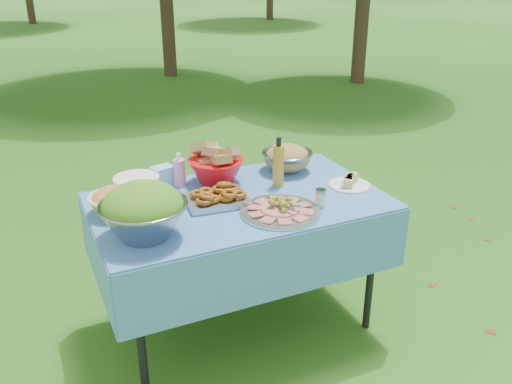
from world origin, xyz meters
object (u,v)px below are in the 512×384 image
(bread_bowl, at_px, (216,165))
(oil_bottle, at_px, (278,162))
(salad_bowl, at_px, (143,211))
(pasta_bowl_steel, at_px, (287,157))
(picnic_table, at_px, (240,264))
(plate_stack, at_px, (137,186))
(charcuterie_platter, at_px, (281,205))

(bread_bowl, xyz_separation_m, oil_bottle, (0.28, -0.18, 0.03))
(bread_bowl, bearing_deg, salad_bowl, -137.97)
(pasta_bowl_steel, bearing_deg, oil_bottle, -129.23)
(picnic_table, distance_m, pasta_bowl_steel, 0.67)
(picnic_table, height_order, pasta_bowl_steel, pasta_bowl_steel)
(picnic_table, bearing_deg, bread_bowl, 94.19)
(bread_bowl, relative_size, oil_bottle, 1.12)
(picnic_table, height_order, plate_stack, plate_stack)
(plate_stack, height_order, pasta_bowl_steel, pasta_bowl_steel)
(plate_stack, bearing_deg, pasta_bowl_steel, -1.01)
(plate_stack, xyz_separation_m, bread_bowl, (0.43, -0.01, 0.05))
(picnic_table, relative_size, charcuterie_platter, 3.74)
(picnic_table, distance_m, plate_stack, 0.68)
(pasta_bowl_steel, bearing_deg, plate_stack, 178.99)
(salad_bowl, relative_size, bread_bowl, 1.27)
(salad_bowl, distance_m, pasta_bowl_steel, 1.05)
(picnic_table, xyz_separation_m, charcuterie_platter, (0.12, -0.22, 0.43))
(pasta_bowl_steel, xyz_separation_m, oil_bottle, (-0.15, -0.18, 0.06))
(pasta_bowl_steel, relative_size, charcuterie_platter, 0.73)
(pasta_bowl_steel, distance_m, charcuterie_platter, 0.57)
(salad_bowl, distance_m, plate_stack, 0.49)
(picnic_table, height_order, bread_bowl, bread_bowl)
(oil_bottle, bearing_deg, picnic_table, -161.95)
(plate_stack, distance_m, oil_bottle, 0.75)
(salad_bowl, distance_m, charcuterie_platter, 0.65)
(pasta_bowl_steel, bearing_deg, bread_bowl, 179.94)
(salad_bowl, xyz_separation_m, pasta_bowl_steel, (0.94, 0.46, -0.05))
(pasta_bowl_steel, relative_size, oil_bottle, 1.06)
(salad_bowl, bearing_deg, picnic_table, 19.74)
(pasta_bowl_steel, bearing_deg, salad_bowl, -154.05)
(bread_bowl, bearing_deg, pasta_bowl_steel, -0.06)
(salad_bowl, height_order, charcuterie_platter, salad_bowl)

